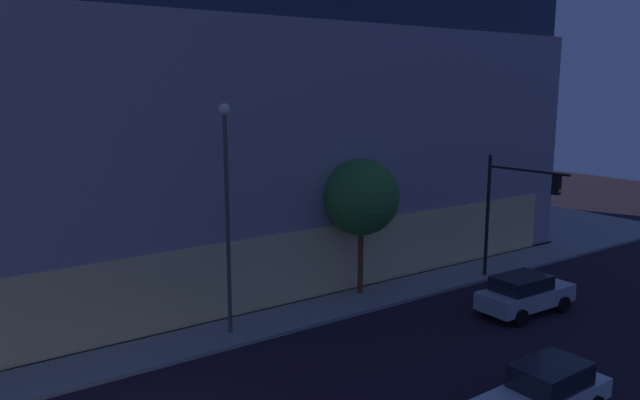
{
  "coord_description": "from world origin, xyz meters",
  "views": [
    {
      "loc": [
        -3.83,
        -14.08,
        9.7
      ],
      "look_at": [
        8.55,
        3.57,
        5.74
      ],
      "focal_mm": 34.75,
      "sensor_mm": 36.0,
      "label": 1
    }
  ],
  "objects_px": {
    "traffic_light_far_corner": "(512,201)",
    "car_white": "(545,391)",
    "sidewalk_tree": "(361,197)",
    "car_silver": "(525,293)",
    "modern_building": "(185,114)",
    "street_lamp_sidewalk": "(227,194)"
  },
  "relations": [
    {
      "from": "traffic_light_far_corner",
      "to": "car_silver",
      "type": "height_order",
      "value": "traffic_light_far_corner"
    },
    {
      "from": "modern_building",
      "to": "car_white",
      "type": "relative_size",
      "value": 7.35
    },
    {
      "from": "sidewalk_tree",
      "to": "car_silver",
      "type": "xyz_separation_m",
      "value": [
        4.39,
        -5.87,
        -3.82
      ]
    },
    {
      "from": "sidewalk_tree",
      "to": "car_silver",
      "type": "distance_m",
      "value": 8.26
    },
    {
      "from": "modern_building",
      "to": "car_silver",
      "type": "bearing_deg",
      "value": -75.45
    },
    {
      "from": "car_white",
      "to": "street_lamp_sidewalk",
      "type": "bearing_deg",
      "value": 114.13
    },
    {
      "from": "car_silver",
      "to": "street_lamp_sidewalk",
      "type": "bearing_deg",
      "value": 156.29
    },
    {
      "from": "car_white",
      "to": "traffic_light_far_corner",
      "type": "bearing_deg",
      "value": 42.95
    },
    {
      "from": "traffic_light_far_corner",
      "to": "car_white",
      "type": "xyz_separation_m",
      "value": [
        -9.44,
        -8.79,
        -3.42
      ]
    },
    {
      "from": "modern_building",
      "to": "car_white",
      "type": "distance_m",
      "value": 29.09
    },
    {
      "from": "modern_building",
      "to": "car_white",
      "type": "xyz_separation_m",
      "value": [
        -0.9,
        -28.19,
        -7.12
      ]
    },
    {
      "from": "modern_building",
      "to": "traffic_light_far_corner",
      "type": "distance_m",
      "value": 21.51
    },
    {
      "from": "modern_building",
      "to": "street_lamp_sidewalk",
      "type": "bearing_deg",
      "value": -108.38
    },
    {
      "from": "sidewalk_tree",
      "to": "car_white",
      "type": "bearing_deg",
      "value": -101.29
    },
    {
      "from": "modern_building",
      "to": "sidewalk_tree",
      "type": "height_order",
      "value": "modern_building"
    },
    {
      "from": "street_lamp_sidewalk",
      "to": "sidewalk_tree",
      "type": "xyz_separation_m",
      "value": [
        7.18,
        0.78,
        -0.97
      ]
    },
    {
      "from": "car_silver",
      "to": "modern_building",
      "type": "bearing_deg",
      "value": 104.55
    },
    {
      "from": "traffic_light_far_corner",
      "to": "modern_building",
      "type": "bearing_deg",
      "value": 113.77
    },
    {
      "from": "modern_building",
      "to": "car_white",
      "type": "height_order",
      "value": "modern_building"
    },
    {
      "from": "modern_building",
      "to": "traffic_light_far_corner",
      "type": "height_order",
      "value": "modern_building"
    },
    {
      "from": "sidewalk_tree",
      "to": "car_white",
      "type": "height_order",
      "value": "sidewalk_tree"
    },
    {
      "from": "modern_building",
      "to": "car_silver",
      "type": "relative_size",
      "value": 7.5
    }
  ]
}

